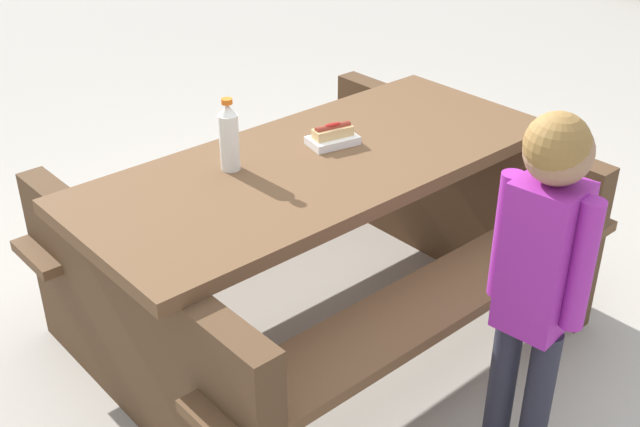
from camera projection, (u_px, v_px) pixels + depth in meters
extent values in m
plane|color=#ADA599|center=(320.00, 327.00, 3.18)|extent=(30.00, 30.00, 0.00)
cube|color=brown|center=(320.00, 165.00, 2.83)|extent=(1.91, 1.09, 0.05)
cube|color=brown|center=(232.00, 184.00, 3.34)|extent=(1.82, 0.62, 0.04)
cube|color=brown|center=(433.00, 301.00, 2.61)|extent=(1.82, 0.62, 0.04)
cube|color=#4D3520|center=(454.00, 190.00, 3.46)|extent=(0.36, 1.39, 0.70)
cube|color=#4D3520|center=(139.00, 339.00, 2.56)|extent=(0.36, 1.39, 0.70)
cylinder|color=silver|center=(229.00, 142.00, 2.69)|extent=(0.07, 0.07, 0.20)
cone|color=silver|center=(227.00, 109.00, 2.64)|extent=(0.06, 0.06, 0.04)
cylinder|color=orange|center=(227.00, 101.00, 2.62)|extent=(0.04, 0.04, 0.02)
cube|color=white|center=(333.00, 141.00, 2.91)|extent=(0.18, 0.11, 0.03)
cube|color=#D8B272|center=(333.00, 132.00, 2.90)|extent=(0.15, 0.06, 0.04)
cylinder|color=maroon|center=(333.00, 128.00, 2.89)|extent=(0.14, 0.03, 0.03)
ellipsoid|color=maroon|center=(333.00, 125.00, 2.88)|extent=(0.07, 0.03, 0.01)
cylinder|color=#262633|center=(502.00, 387.00, 2.48)|extent=(0.09, 0.09, 0.55)
cylinder|color=#262633|center=(537.00, 405.00, 2.40)|extent=(0.09, 0.09, 0.55)
cube|color=purple|center=(541.00, 257.00, 2.19)|extent=(0.22, 0.23, 0.46)
cylinder|color=purple|center=(506.00, 236.00, 2.25)|extent=(0.07, 0.07, 0.39)
cylinder|color=purple|center=(582.00, 266.00, 2.11)|extent=(0.07, 0.07, 0.39)
sphere|color=#997051|center=(559.00, 151.00, 2.03)|extent=(0.18, 0.18, 0.18)
sphere|color=olive|center=(557.00, 145.00, 2.01)|extent=(0.17, 0.17, 0.17)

